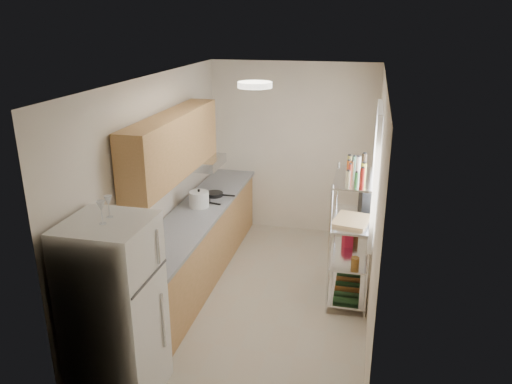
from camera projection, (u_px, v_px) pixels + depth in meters
room at (261, 197)px, 5.55m from camera, size 2.52×4.42×2.62m
counter_run at (199, 242)px, 6.43m from camera, size 0.63×3.51×0.90m
upper_cabinets at (173, 145)px, 5.70m from camera, size 0.33×2.20×0.72m
range_hood at (202, 162)px, 6.56m from camera, size 0.50×0.60×0.12m
window at (376, 174)px, 5.53m from camera, size 0.06×1.00×1.46m
bakers_rack at (353, 211)px, 5.68m from camera, size 0.45×0.90×1.73m
ceiling_dome at (255, 85)px, 4.86m from camera, size 0.34×0.34×0.05m
refrigerator at (115, 312)px, 4.23m from camera, size 0.68×0.68×1.66m
wine_glass_a at (102, 212)px, 3.88m from camera, size 0.07×0.07×0.19m
wine_glass_b at (109, 207)px, 4.01m from camera, size 0.07×0.07×0.18m
rice_cooker at (199, 199)px, 6.35m from camera, size 0.25×0.25×0.20m
frying_pan_large at (201, 201)px, 6.50m from camera, size 0.29×0.29×0.04m
frying_pan_small at (214, 194)px, 6.76m from camera, size 0.24×0.24×0.05m
cutting_board at (351, 220)px, 5.63m from camera, size 0.45×0.53×0.03m
espresso_machine at (367, 199)px, 5.94m from camera, size 0.20×0.26×0.27m
storage_bag at (347, 239)px, 6.06m from camera, size 0.14×0.17×0.17m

